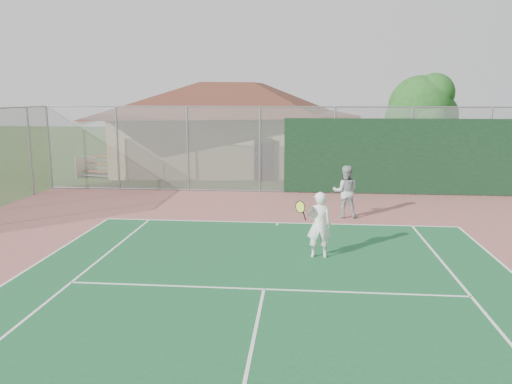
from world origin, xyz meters
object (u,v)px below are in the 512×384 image
(bleachers, at_px, (110,166))
(player_white_front, at_px, (319,225))
(tree, at_px, (422,109))
(clubhouse, at_px, (234,117))
(player_grey_back, at_px, (345,192))

(bleachers, relative_size, player_white_front, 1.76)
(bleachers, relative_size, tree, 0.58)
(clubhouse, distance_m, bleachers, 6.97)
(clubhouse, relative_size, tree, 2.68)
(clubhouse, xyz_separation_m, player_grey_back, (5.14, -10.78, -1.93))
(clubhouse, bearing_deg, tree, -16.80)
(clubhouse, relative_size, bleachers, 4.60)
(clubhouse, height_order, bleachers, clubhouse)
(bleachers, bearing_deg, clubhouse, 43.59)
(bleachers, bearing_deg, player_white_front, -36.17)
(clubhouse, bearing_deg, player_white_front, -79.51)
(player_white_front, bearing_deg, tree, -114.17)
(player_white_front, height_order, player_grey_back, player_grey_back)
(clubhouse, distance_m, tree, 9.63)
(tree, bearing_deg, player_white_front, -111.92)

